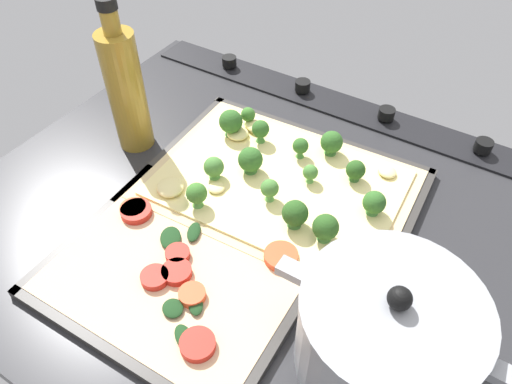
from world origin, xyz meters
TOP-DOWN VIEW (x-y plane):
  - ground_plane at (0.00, 0.00)cm, footprint 81.08×67.99cm
  - stove_control_panel at (0.00, -30.50)cm, footprint 77.83×7.00cm
  - baking_tray_front at (-0.86, -6.14)cm, footprint 40.56×30.79cm
  - broccoli_pizza at (-0.51, -6.35)cm, footprint 38.05×28.29cm
  - baking_tray_back at (2.39, 13.42)cm, footprint 32.28×27.22cm
  - veggie_pizza_back at (2.34, 13.31)cm, footprint 29.83×24.77cm
  - cooking_pot at (-23.17, 10.89)cm, footprint 25.55×18.72cm
  - oil_bottle at (24.66, -3.71)cm, footprint 5.63×5.63cm

SIDE VIEW (x-z plane):
  - ground_plane at x=0.00cm, z-range -3.00..0.00cm
  - baking_tray_front at x=-0.86cm, z-range -0.29..1.01cm
  - baking_tray_back at x=2.39cm, z-range -0.28..1.02cm
  - stove_control_panel at x=0.00cm, z-range -0.75..1.85cm
  - veggie_pizza_back at x=2.34cm, z-range 0.16..2.06cm
  - broccoli_pizza at x=-0.51cm, z-range -1.02..4.85cm
  - cooking_pot at x=-23.17cm, z-range -1.15..12.38cm
  - oil_bottle at x=24.66cm, z-range -1.88..22.43cm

